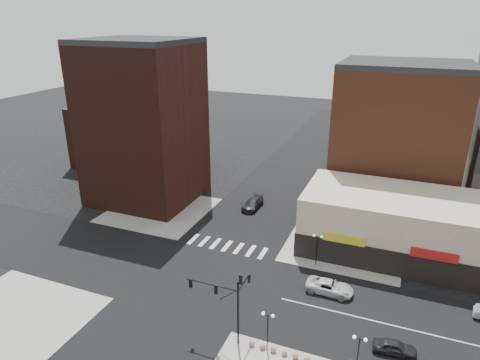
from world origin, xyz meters
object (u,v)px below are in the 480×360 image
(street_lamp_se_a, at_px, (268,322))
(street_lamp_se_b, at_px, (359,346))
(dark_sedan_north, at_px, (253,204))
(white_suv, at_px, (330,287))
(dark_sedan_east, at_px, (395,347))
(traffic_signal, at_px, (230,296))
(street_lamp_ne, at_px, (317,242))

(street_lamp_se_a, height_order, street_lamp_se_b, same)
(street_lamp_se_a, distance_m, dark_sedan_north, 31.37)
(street_lamp_se_a, xyz_separation_m, white_suv, (3.63, 11.09, -2.56))
(street_lamp_se_b, bearing_deg, dark_sedan_north, 124.89)
(street_lamp_se_b, height_order, white_suv, street_lamp_se_b)
(dark_sedan_east, bearing_deg, street_lamp_se_b, 138.41)
(traffic_signal, height_order, dark_sedan_east, traffic_signal)
(traffic_signal, relative_size, street_lamp_se_b, 1.87)
(street_lamp_se_a, bearing_deg, dark_sedan_north, 112.78)
(dark_sedan_east, distance_m, dark_sedan_north, 33.77)
(white_suv, bearing_deg, dark_sedan_north, 42.23)
(street_lamp_ne, distance_m, white_suv, 6.13)
(street_lamp_se_b, xyz_separation_m, white_suv, (-4.37, 11.09, -2.56))
(white_suv, bearing_deg, traffic_signal, 146.54)
(white_suv, xyz_separation_m, dark_sedan_north, (-15.74, 17.74, 0.06))
(street_lamp_se_a, relative_size, street_lamp_se_b, 1.00)
(traffic_signal, height_order, white_suv, traffic_signal)
(traffic_signal, distance_m, street_lamp_se_b, 11.88)
(dark_sedan_east, bearing_deg, street_lamp_ne, 33.61)
(traffic_signal, relative_size, street_lamp_ne, 1.87)
(traffic_signal, bearing_deg, dark_sedan_east, 15.11)
(street_lamp_se_a, relative_size, dark_sedan_east, 1.06)
(street_lamp_ne, height_order, dark_sedan_north, street_lamp_ne)
(street_lamp_se_a, height_order, street_lamp_ne, same)
(street_lamp_se_a, distance_m, white_suv, 11.95)
(street_lamp_se_b, bearing_deg, street_lamp_se_a, 180.00)
(street_lamp_se_a, bearing_deg, white_suv, 71.87)
(dark_sedan_east, relative_size, dark_sedan_north, 0.72)
(traffic_signal, xyz_separation_m, dark_sedan_east, (14.69, 3.97, -4.30))
(street_lamp_se_b, height_order, dark_sedan_north, street_lamp_se_b)
(street_lamp_ne, bearing_deg, dark_sedan_north, 135.61)
(street_lamp_se_a, bearing_deg, street_lamp_se_b, 0.00)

